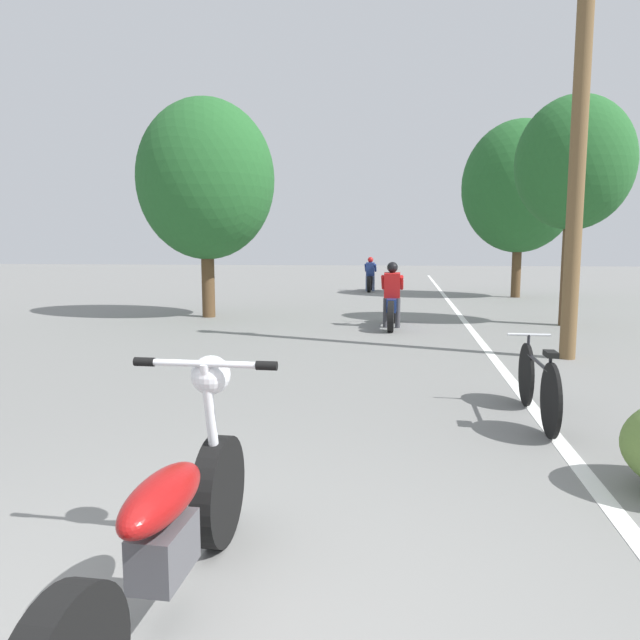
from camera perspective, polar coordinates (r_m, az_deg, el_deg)
The scene contains 9 objects.
lane_stripe_edge at distance 14.40m, azimuth 14.06°, elevation 0.15°, with size 0.14×48.00×0.01m, color white.
utility_pole at distance 9.72m, azimuth 24.55°, elevation 17.91°, with size 1.10×0.24×7.04m.
roadside_tree_right_near at distance 13.88m, azimuth 24.08°, elevation 13.99°, with size 2.49×2.24×4.97m.
roadside_tree_right_far at distance 21.47m, azimuth 19.35°, elevation 12.45°, with size 3.96×3.57×6.14m.
roadside_tree_left at distance 14.61m, azimuth -11.36°, elevation 13.55°, with size 3.38×3.04×5.32m.
motorcycle_foreground at distance 2.81m, azimuth -14.89°, elevation -19.48°, with size 0.78×2.11×1.11m.
motorcycle_rider_lead at distance 12.45m, azimuth 7.20°, elevation 1.72°, with size 0.50×2.13×1.42m.
motorcycle_rider_far at distance 23.41m, azimuth 5.05°, elevation 4.19°, with size 0.50×2.01×1.39m.
bicycle_parked at distance 6.04m, azimuth 20.93°, elevation -5.97°, with size 0.44×1.77×0.80m.
Camera 1 is at (0.92, -1.91, 1.68)m, focal length 32.00 mm.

